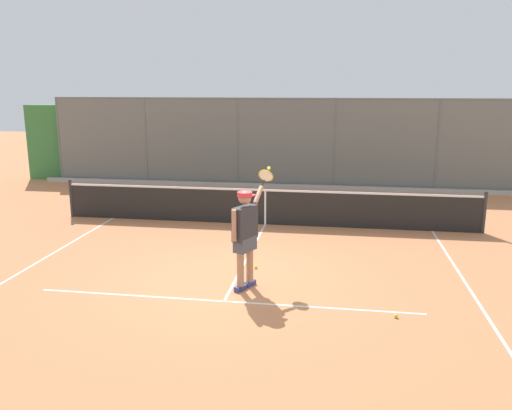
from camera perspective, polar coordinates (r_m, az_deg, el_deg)
The scene contains 7 objects.
ground_plane at distance 9.97m, azimuth -2.35°, elevation -8.39°, with size 60.00×60.00×0.00m, color #C67A4C.
court_line_markings at distance 8.78m, azimuth -4.04°, elevation -11.45°, with size 8.70×9.44×0.01m.
fence_backdrop at distance 19.43m, azimuth 3.44°, elevation 6.49°, with size 20.51×1.37×3.23m.
tennis_net at distance 13.82m, azimuth 1.03°, elevation -0.16°, with size 11.17×0.09×1.07m.
tennis_player at distance 9.32m, azimuth -1.18°, elevation -2.89°, with size 0.63×1.42×2.11m.
tennis_ball_near_baseline at distance 8.78m, azimuth 15.12°, elevation -11.69°, with size 0.07×0.07×0.07m, color #D6E042.
tennis_ball_near_net at distance 10.62m, azimuth -0.02°, elevation -6.83°, with size 0.07×0.07×0.07m, color #CCDB33.
Camera 1 is at (-1.83, 9.10, 3.63)m, focal length 36.38 mm.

